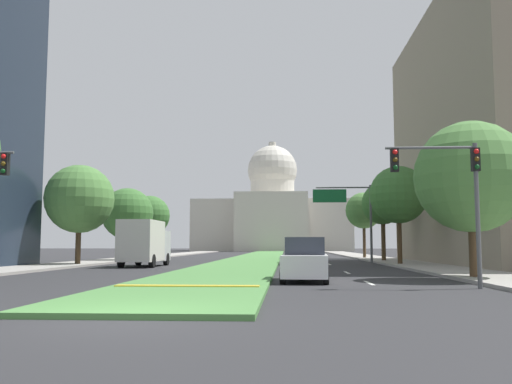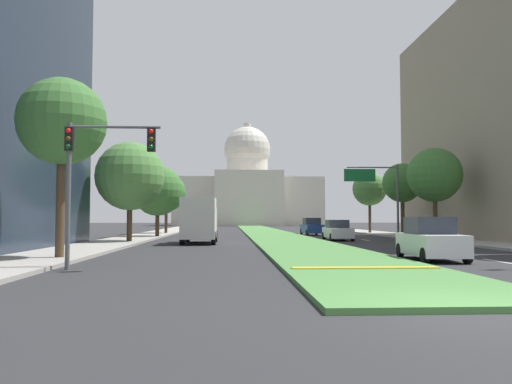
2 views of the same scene
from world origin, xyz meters
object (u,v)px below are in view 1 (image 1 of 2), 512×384
(traffic_light_near_right, at_px, (452,182))
(sedan_distant, at_px, (296,251))
(box_truck_delivery, at_px, (145,243))
(capitol_building, at_px, (272,216))
(street_tree_right_distant, at_px, (364,211))
(street_tree_left_far, at_px, (127,214))
(street_tree_left_mid, at_px, (80,199))
(street_tree_left_distant, at_px, (150,216))
(street_tree_right_near, at_px, (471,177))
(street_tree_right_mid, at_px, (398,195))
(sedan_lead_stopped, at_px, (305,261))
(sedan_midblock, at_px, (298,254))
(overhead_guide_sign, at_px, (350,208))
(street_tree_right_far, at_px, (383,204))

(traffic_light_near_right, height_order, sedan_distant, traffic_light_near_right)
(traffic_light_near_right, xyz_separation_m, box_truck_delivery, (-15.98, 18.35, -2.12))
(capitol_building, distance_m, street_tree_right_distant, 71.18)
(traffic_light_near_right, relative_size, street_tree_left_far, 0.77)
(capitol_building, bearing_deg, street_tree_left_mid, -97.41)
(street_tree_left_distant, height_order, sedan_distant, street_tree_left_distant)
(street_tree_right_near, height_order, sedan_distant, street_tree_right_near)
(traffic_light_near_right, xyz_separation_m, street_tree_right_mid, (2.34, 21.09, 1.41))
(traffic_light_near_right, distance_m, sedan_lead_stopped, 6.92)
(sedan_midblock, bearing_deg, street_tree_right_near, -68.03)
(overhead_guide_sign, bearing_deg, street_tree_right_far, 45.00)
(street_tree_right_far, distance_m, sedan_midblock, 10.93)
(street_tree_right_distant, xyz_separation_m, sedan_lead_stopped, (-7.55, -36.23, -4.32))
(street_tree_right_mid, bearing_deg, box_truck_delivery, -171.50)
(street_tree_left_distant, bearing_deg, sedan_distant, -12.44)
(street_tree_right_distant, bearing_deg, street_tree_left_mid, -138.96)
(street_tree_right_near, xyz_separation_m, street_tree_right_distant, (0.13, 35.00, 0.63))
(street_tree_left_mid, height_order, sedan_lead_stopped, street_tree_left_mid)
(street_tree_left_distant, height_order, box_truck_delivery, street_tree_left_distant)
(sedan_midblock, bearing_deg, street_tree_left_distant, 133.85)
(street_tree_right_near, height_order, street_tree_left_far, street_tree_right_near)
(capitol_building, height_order, overhead_guide_sign, capitol_building)
(overhead_guide_sign, height_order, sedan_distant, overhead_guide_sign)
(sedan_midblock, bearing_deg, street_tree_right_far, 40.11)
(traffic_light_near_right, bearing_deg, sedan_lead_stopped, 145.65)
(street_tree_right_near, height_order, street_tree_right_mid, street_tree_right_mid)
(overhead_guide_sign, height_order, street_tree_left_mid, street_tree_left_mid)
(street_tree_right_far, bearing_deg, street_tree_right_mid, -91.81)
(street_tree_left_distant, bearing_deg, traffic_light_near_right, -61.99)
(street_tree_left_mid, bearing_deg, sedan_distant, 45.89)
(capitol_building, xyz_separation_m, street_tree_right_mid, (11.68, -88.83, -3.00))
(overhead_guide_sign, bearing_deg, sedan_distant, 113.73)
(capitol_building, distance_m, street_tree_left_distant, 71.50)
(sedan_distant, bearing_deg, street_tree_right_far, -40.86)
(street_tree_left_distant, bearing_deg, street_tree_left_mid, -90.41)
(traffic_light_near_right, height_order, box_truck_delivery, traffic_light_near_right)
(street_tree_left_mid, relative_size, street_tree_right_distant, 1.03)
(street_tree_left_far, height_order, box_truck_delivery, street_tree_left_far)
(street_tree_right_mid, bearing_deg, sedan_midblock, 166.35)
(capitol_building, xyz_separation_m, street_tree_left_far, (-11.22, -80.34, -3.85))
(street_tree_right_mid, bearing_deg, traffic_light_near_right, -96.33)
(street_tree_right_near, relative_size, box_truck_delivery, 1.10)
(overhead_guide_sign, xyz_separation_m, street_tree_right_distant, (3.05, 13.71, 0.57))
(street_tree_right_mid, relative_size, sedan_midblock, 1.68)
(street_tree_right_near, bearing_deg, sedan_midblock, 111.97)
(overhead_guide_sign, distance_m, box_truck_delivery, 17.38)
(capitol_building, bearing_deg, sedan_lead_stopped, -87.76)
(street_tree_left_mid, relative_size, street_tree_left_distant, 1.07)
(street_tree_right_near, distance_m, sedan_distant, 32.21)
(capitol_building, distance_m, street_tree_right_mid, 89.64)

